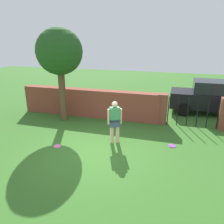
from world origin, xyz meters
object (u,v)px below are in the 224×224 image
tree (59,53)px  frisbee_purple (172,146)px  person (115,120)px  car (213,97)px  frisbee_pink (57,146)px

tree → frisbee_purple: size_ratio=15.73×
tree → person: bearing=-29.1°
frisbee_purple → car: bearing=67.7°
tree → person: 4.13m
tree → car: (6.95, 3.04, -2.30)m
tree → person: (3.02, -1.68, -2.26)m
car → frisbee_pink: bearing=-135.9°
person → frisbee_pink: (-1.93, -0.91, -0.89)m
frisbee_purple → frisbee_pink: (-4.05, -1.20, 0.00)m
person → frisbee_purple: person is taller
tree → frisbee_purple: (5.13, -1.39, -3.15)m
tree → car: size_ratio=1.01×
person → frisbee_purple: 2.31m
car → frisbee_pink: (-5.86, -5.63, -0.85)m
car → person: bearing=-129.5°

